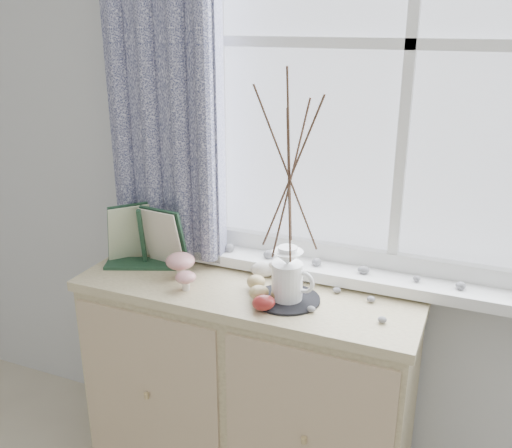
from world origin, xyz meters
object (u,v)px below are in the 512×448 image
object	(u,v)px
sideboard	(248,388)
toadstool_cluster	(182,266)
twig_pitcher	(289,171)
botanical_book	(140,238)

from	to	relation	value
sideboard	toadstool_cluster	world-z (taller)	toadstool_cluster
toadstool_cluster	twig_pitcher	distance (m)	0.54
twig_pitcher	botanical_book	bearing A→B (deg)	-173.29
sideboard	twig_pitcher	world-z (taller)	twig_pitcher
twig_pitcher	toadstool_cluster	bearing A→B (deg)	-169.06
botanical_book	toadstool_cluster	size ratio (longest dim) A/B	2.21
sideboard	twig_pitcher	distance (m)	0.88
sideboard	botanical_book	xyz separation A→B (m)	(-0.42, -0.02, 0.55)
sideboard	botanical_book	size ratio (longest dim) A/B	3.45
toadstool_cluster	twig_pitcher	xyz separation A→B (m)	(0.39, 0.01, 0.38)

